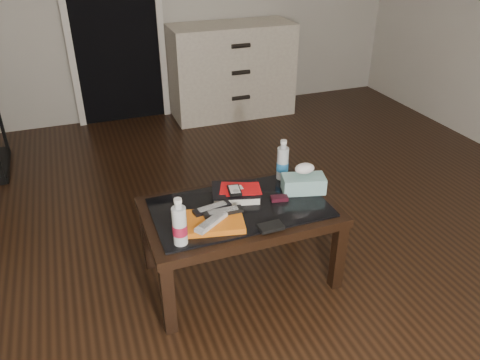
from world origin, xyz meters
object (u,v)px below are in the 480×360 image
object	(u,v)px
textbook	(236,193)
water_bottle_right	(283,160)
tissue_box	(303,184)
dresser	(232,70)
coffee_table	(240,217)
water_bottle_left	(179,221)

from	to	relation	value
textbook	water_bottle_right	size ratio (longest dim) A/B	1.05
textbook	tissue_box	xyz separation A→B (m)	(0.37, -0.07, 0.02)
dresser	water_bottle_right	size ratio (longest dim) A/B	5.05
dresser	textbook	bearing A→B (deg)	-108.71
coffee_table	water_bottle_left	distance (m)	0.45
dresser	water_bottle_left	distance (m)	2.87
coffee_table	water_bottle_right	bearing A→B (deg)	31.32
tissue_box	dresser	bearing A→B (deg)	94.55
water_bottle_right	tissue_box	world-z (taller)	water_bottle_right
water_bottle_left	water_bottle_right	bearing A→B (deg)	29.84
water_bottle_left	water_bottle_right	xyz separation A→B (m)	(0.70, 0.40, 0.00)
textbook	water_bottle_left	size ratio (longest dim) A/B	1.05
coffee_table	water_bottle_right	world-z (taller)	water_bottle_right
textbook	water_bottle_left	world-z (taller)	water_bottle_left
coffee_table	water_bottle_left	world-z (taller)	water_bottle_left
water_bottle_left	textbook	bearing A→B (deg)	38.42
water_bottle_right	tissue_box	distance (m)	0.20
textbook	tissue_box	size ratio (longest dim) A/B	1.09
coffee_table	textbook	xyz separation A→B (m)	(0.01, 0.10, 0.09)
dresser	textbook	xyz separation A→B (m)	(-0.80, -2.31, 0.03)
water_bottle_left	tissue_box	xyz separation A→B (m)	(0.75, 0.23, -0.07)
dresser	water_bottle_right	world-z (taller)	dresser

